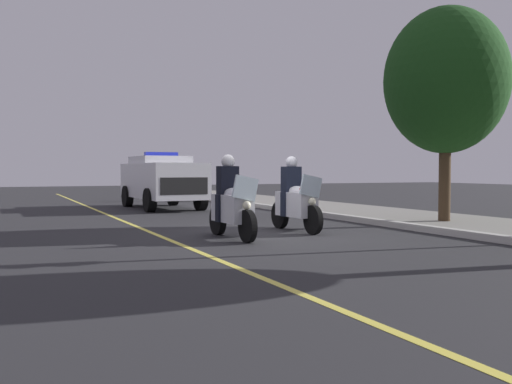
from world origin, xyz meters
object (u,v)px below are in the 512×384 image
(police_motorcycle_lead_left, at_px, (232,204))
(police_suv, at_px, (162,179))
(police_motorcycle_lead_right, at_px, (295,201))
(tree_mid_block, at_px, (446,81))
(cyclist_background, at_px, (185,182))

(police_motorcycle_lead_left, bearing_deg, police_suv, 173.40)
(police_motorcycle_lead_left, distance_m, police_motorcycle_lead_right, 1.97)
(police_motorcycle_lead_left, distance_m, tree_mid_block, 6.76)
(police_suv, bearing_deg, police_motorcycle_lead_right, 4.93)
(cyclist_background, distance_m, tree_mid_block, 14.33)
(police_suv, xyz_separation_m, cyclist_background, (-4.83, 2.39, -0.22))
(police_suv, relative_size, cyclist_background, 2.82)
(police_motorcycle_lead_left, relative_size, police_suv, 0.43)
(police_motorcycle_lead_left, bearing_deg, cyclist_background, 166.31)
(police_motorcycle_lead_right, bearing_deg, tree_mid_block, 87.04)
(police_motorcycle_lead_right, xyz_separation_m, tree_mid_block, (0.22, 4.21, 2.96))
(cyclist_background, relative_size, tree_mid_block, 0.32)
(police_motorcycle_lead_left, distance_m, police_suv, 9.52)
(tree_mid_block, bearing_deg, police_motorcycle_lead_left, -85.59)
(police_motorcycle_lead_right, relative_size, police_suv, 0.43)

